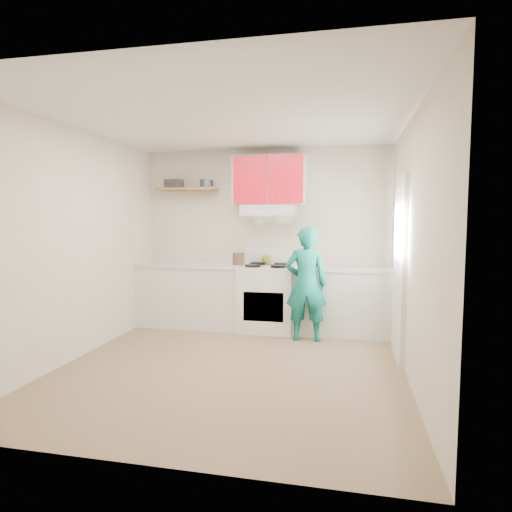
% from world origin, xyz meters
% --- Properties ---
extents(floor, '(3.80, 3.80, 0.00)m').
position_xyz_m(floor, '(0.00, 0.00, 0.00)').
color(floor, brown).
rests_on(floor, ground).
extents(ceiling, '(3.60, 3.80, 0.04)m').
position_xyz_m(ceiling, '(0.00, 0.00, 2.60)').
color(ceiling, white).
rests_on(ceiling, floor).
extents(back_wall, '(3.60, 0.04, 2.60)m').
position_xyz_m(back_wall, '(0.00, 1.90, 1.30)').
color(back_wall, beige).
rests_on(back_wall, floor).
extents(front_wall, '(3.60, 0.04, 2.60)m').
position_xyz_m(front_wall, '(0.00, -1.90, 1.30)').
color(front_wall, beige).
rests_on(front_wall, floor).
extents(left_wall, '(0.04, 3.80, 2.60)m').
position_xyz_m(left_wall, '(-1.80, 0.00, 1.30)').
color(left_wall, beige).
rests_on(left_wall, floor).
extents(right_wall, '(0.04, 3.80, 2.60)m').
position_xyz_m(right_wall, '(1.80, 0.00, 1.30)').
color(right_wall, beige).
rests_on(right_wall, floor).
extents(door, '(0.05, 0.85, 2.05)m').
position_xyz_m(door, '(1.78, 0.70, 1.02)').
color(door, white).
rests_on(door, floor).
extents(door_glass, '(0.01, 0.55, 0.95)m').
position_xyz_m(door_glass, '(1.75, 0.70, 1.45)').
color(door_glass, white).
rests_on(door_glass, door).
extents(counter_left, '(1.52, 0.60, 0.90)m').
position_xyz_m(counter_left, '(-1.04, 1.60, 0.45)').
color(counter_left, silver).
rests_on(counter_left, floor).
extents(counter_right, '(1.32, 0.60, 0.90)m').
position_xyz_m(counter_right, '(1.14, 1.60, 0.45)').
color(counter_right, silver).
rests_on(counter_right, floor).
extents(stove, '(0.76, 0.65, 0.92)m').
position_xyz_m(stove, '(0.10, 1.57, 0.46)').
color(stove, white).
rests_on(stove, floor).
extents(range_hood, '(0.76, 0.44, 0.15)m').
position_xyz_m(range_hood, '(0.10, 1.68, 1.70)').
color(range_hood, silver).
rests_on(range_hood, back_wall).
extents(upper_cabinets, '(1.02, 0.33, 0.70)m').
position_xyz_m(upper_cabinets, '(0.10, 1.73, 2.12)').
color(upper_cabinets, red).
rests_on(upper_cabinets, back_wall).
extents(shelf, '(0.90, 0.30, 0.04)m').
position_xyz_m(shelf, '(-1.15, 1.75, 2.02)').
color(shelf, brown).
rests_on(shelf, back_wall).
extents(books, '(0.28, 0.23, 0.12)m').
position_xyz_m(books, '(-1.34, 1.71, 2.10)').
color(books, '#383136').
rests_on(books, shelf).
extents(tin, '(0.22, 0.22, 0.12)m').
position_xyz_m(tin, '(-0.85, 1.77, 2.10)').
color(tin, '#333D4C').
rests_on(tin, shelf).
extents(kettle, '(0.20, 0.20, 0.15)m').
position_xyz_m(kettle, '(0.06, 1.78, 0.99)').
color(kettle, olive).
rests_on(kettle, stove).
extents(crock, '(0.21, 0.21, 0.20)m').
position_xyz_m(crock, '(-0.33, 1.60, 1.00)').
color(crock, '#48331F').
rests_on(crock, counter_left).
extents(cutting_board, '(0.37, 0.31, 0.02)m').
position_xyz_m(cutting_board, '(0.95, 1.51, 0.91)').
color(cutting_board, olive).
rests_on(cutting_board, counter_right).
extents(silicone_mat, '(0.35, 0.31, 0.01)m').
position_xyz_m(silicone_mat, '(1.37, 1.62, 0.90)').
color(silicone_mat, red).
rests_on(silicone_mat, counter_right).
extents(person, '(0.58, 0.42, 1.48)m').
position_xyz_m(person, '(0.68, 1.18, 0.74)').
color(person, '#0B6B5E').
rests_on(person, floor).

